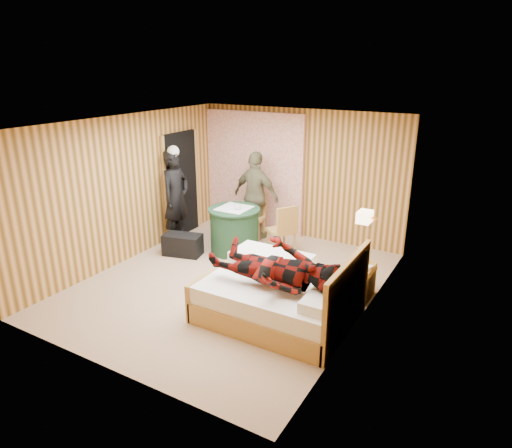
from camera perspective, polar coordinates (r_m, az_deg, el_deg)
The scene contains 23 objects.
floor at distance 7.29m, azimuth -3.13°, elevation -7.36°, with size 4.20×5.00×0.01m, color tan.
ceiling at distance 6.56m, azimuth -3.54°, elevation 12.52°, with size 4.20×5.00×0.01m, color white.
wall_back at distance 8.94m, azimuth 5.53°, elevation 6.20°, with size 4.20×0.02×2.50m, color #DC9E54.
wall_left at distance 8.13m, azimuth -15.84°, elevation 4.19°, with size 0.02×5.00×2.50m, color #DC9E54.
wall_right at distance 5.99m, azimuth 13.75°, elevation -1.03°, with size 0.02×5.00×2.50m, color #DC9E54.
curtain at distance 9.34m, azimuth -0.27°, elevation 6.55°, with size 2.20×0.08×2.40m, color white.
doorway at distance 9.15m, azimuth -9.33°, elevation 4.89°, with size 0.06×0.90×2.05m, color black.
wall_lamp at distance 6.43m, azimuth 13.46°, elevation 0.88°, with size 0.26×0.24×0.16m.
bed at distance 6.28m, azimuth 3.12°, elevation -8.93°, with size 1.98×1.54×1.06m.
nightstand at distance 6.95m, azimuth 12.78°, elevation -6.91°, with size 0.38×0.52×0.50m.
round_table at distance 8.33m, azimuth -2.70°, elevation -0.69°, with size 0.94×0.94×0.84m.
chair_far at distance 8.89m, azimuth -0.25°, elevation 1.46°, with size 0.50×0.50×0.93m.
chair_near at distance 8.07m, azimuth 3.52°, elevation -0.39°, with size 0.59×0.59×0.95m.
duffel_bag at distance 8.35m, azimuth -9.15°, elevation -2.57°, with size 0.68×0.36×0.38m, color black.
sneaker_left at distance 8.12m, azimuth 0.45°, elevation -3.95°, with size 0.28×0.11×0.12m, color white.
sneaker_right at distance 8.21m, azimuth -1.57°, elevation -3.70°, with size 0.27×0.11×0.12m, color white.
woman_standing at distance 8.73m, azimuth -9.97°, elevation 3.29°, with size 0.66×0.43×1.80m, color black.
man_at_table at distance 8.83m, azimuth 0.01°, elevation 3.53°, with size 1.01×0.42×1.72m, color #676344.
man_on_bed at distance 5.80m, azimuth 2.42°, elevation -4.24°, with size 1.77×0.67×0.86m, color maroon.
book_lower at distance 6.80m, azimuth 12.81°, elevation -5.17°, with size 0.17×0.22×0.02m, color white.
book_upper at distance 6.79m, azimuth 12.82°, elevation -5.02°, with size 0.16×0.22×0.02m, color white.
cup_nightstand at distance 6.94m, azimuth 13.29°, elevation -4.35°, with size 0.10×0.10×0.09m, color white.
cup_table at distance 8.09m, azimuth -2.35°, elevation 2.16°, with size 0.12×0.12×0.10m, color white.
Camera 1 is at (3.59, -5.43, 3.29)m, focal length 32.00 mm.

